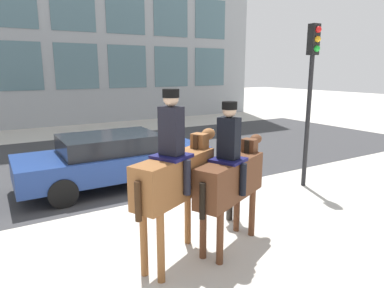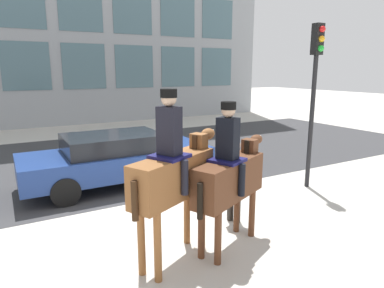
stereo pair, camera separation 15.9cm
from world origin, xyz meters
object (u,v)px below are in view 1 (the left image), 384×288
pedestrian_bystander (234,174)px  traffic_light (311,80)px  street_car_near_lane (114,158)px  mounted_horse_lead (176,174)px  mounted_horse_companion (231,175)px

pedestrian_bystander → traffic_light: 3.46m
street_car_near_lane → traffic_light: bearing=-31.4°
mounted_horse_lead → pedestrian_bystander: (1.63, 0.68, -0.45)m
mounted_horse_lead → street_car_near_lane: bearing=59.1°
mounted_horse_companion → traffic_light: size_ratio=0.61×
pedestrian_bystander → street_car_near_lane: size_ratio=0.35×
street_car_near_lane → traffic_light: traffic_light is taller
mounted_horse_companion → traffic_light: 4.11m
mounted_horse_lead → mounted_horse_companion: mounted_horse_lead is taller
mounted_horse_companion → mounted_horse_lead: bearing=152.1°
mounted_horse_companion → traffic_light: traffic_light is taller
mounted_horse_lead → mounted_horse_companion: (0.99, -0.06, -0.17)m
street_car_near_lane → traffic_light: size_ratio=1.19×
mounted_horse_companion → street_car_near_lane: bearing=74.7°
mounted_horse_lead → traffic_light: (4.53, 1.45, 1.27)m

